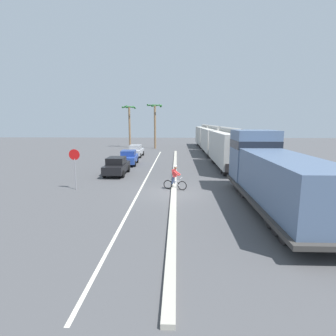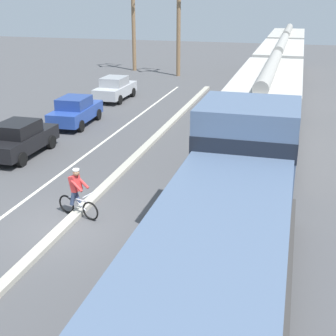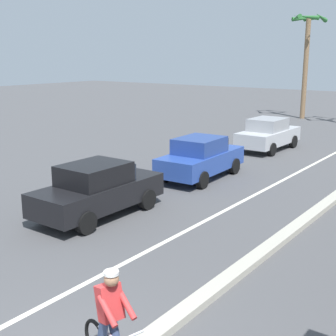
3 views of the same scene
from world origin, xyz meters
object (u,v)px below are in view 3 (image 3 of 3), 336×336
(parked_car_blue, at_px, (201,158))
(cyclist, at_px, (112,326))
(parked_car_black, at_px, (98,189))
(palm_tree_near, at_px, (307,44))
(parked_car_silver, at_px, (268,134))

(parked_car_blue, xyz_separation_m, cyclist, (5.22, -10.63, 0.00))
(parked_car_black, height_order, palm_tree_near, palm_tree_near)
(parked_car_black, xyz_separation_m, parked_car_silver, (-0.19, 12.33, 0.00))
(parked_car_blue, height_order, palm_tree_near, palm_tree_near)
(parked_car_blue, bearing_deg, cyclist, -63.85)
(parked_car_black, bearing_deg, parked_car_blue, 89.21)
(parked_car_blue, bearing_deg, parked_car_silver, 92.24)
(parked_car_silver, bearing_deg, cyclist, -72.50)
(parked_car_silver, xyz_separation_m, cyclist, (5.48, -17.39, 0.00))
(parked_car_black, height_order, cyclist, cyclist)
(parked_car_black, xyz_separation_m, palm_tree_near, (-3.27, 25.18, 4.65))
(parked_car_black, height_order, parked_car_silver, same)
(palm_tree_near, bearing_deg, parked_car_silver, -76.50)
(parked_car_blue, relative_size, palm_tree_near, 0.56)
(parked_car_black, relative_size, parked_car_silver, 1.00)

